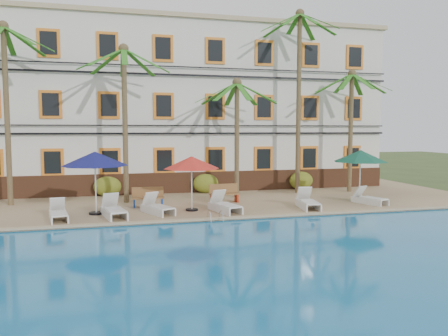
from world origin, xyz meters
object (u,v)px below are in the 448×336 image
object	(u,v)px
palm_c	(237,119)
lounger_c	(157,207)
palm_b	(125,101)
palm_a	(6,89)
lounger_b	(114,210)
umbrella_green	(360,156)
pool_ladder	(215,220)
lounger_a	(58,213)
umbrella_blue	(95,159)
palm_d	(299,79)
bench_left	(148,197)
bench_right	(224,193)
lounger_d	(224,205)
palm_e	(351,112)
lounger_f	(369,198)
lounger_e	(308,202)
umbrella_red	(192,163)

from	to	relation	value
palm_c	lounger_c	world-z (taller)	palm_c
palm_b	palm_a	bearing A→B (deg)	174.00
palm_b	lounger_b	bearing A→B (deg)	-99.59
palm_a	lounger_c	size ratio (longest dim) A/B	4.32
umbrella_green	lounger_b	world-z (taller)	umbrella_green
pool_ladder	lounger_b	bearing A→B (deg)	158.40
palm_a	palm_c	size ratio (longest dim) A/B	1.37
lounger_a	lounger_b	size ratio (longest dim) A/B	0.89
umbrella_blue	lounger_b	xyz separation A→B (m)	(0.73, -0.86, -2.08)
palm_d	pool_ladder	size ratio (longest dim) A/B	14.04
palm_a	palm_b	world-z (taller)	palm_a
bench_left	bench_right	distance (m)	3.82
umbrella_green	bench_left	world-z (taller)	umbrella_green
palm_d	lounger_a	xyz separation A→B (m)	(-12.56, -4.80, -6.24)
palm_a	lounger_a	world-z (taller)	palm_a
lounger_a	palm_c	bearing A→B (deg)	25.15
lounger_d	bench_right	distance (m)	2.58
lounger_b	lounger_d	size ratio (longest dim) A/B	1.02
lounger_b	palm_e	bearing A→B (deg)	18.29
lounger_d	lounger_f	size ratio (longest dim) A/B	1.10
palm_d	bench_right	world-z (taller)	palm_d
palm_b	lounger_a	world-z (taller)	palm_b
lounger_b	bench_right	world-z (taller)	lounger_b
palm_e	bench_right	size ratio (longest dim) A/B	4.70
lounger_e	pool_ladder	bearing A→B (deg)	-162.43
lounger_d	pool_ladder	world-z (taller)	lounger_d
umbrella_blue	pool_ladder	world-z (taller)	umbrella_blue
palm_d	umbrella_red	size ratio (longest dim) A/B	4.11
umbrella_blue	bench_left	xyz separation A→B (m)	(2.33, 1.36, -1.93)
palm_b	umbrella_red	distance (m)	5.06
palm_b	pool_ladder	distance (m)	8.09
palm_a	bench_left	world-z (taller)	palm_a
lounger_c	palm_c	bearing A→B (deg)	38.38
palm_d	umbrella_red	world-z (taller)	palm_d
palm_e	bench_left	distance (m)	12.91
lounger_d	palm_b	bearing A→B (deg)	138.28
palm_a	palm_e	world-z (taller)	palm_a
palm_b	lounger_a	xyz separation A→B (m)	(-2.81, -3.77, -4.80)
palm_c	lounger_b	size ratio (longest dim) A/B	2.98
palm_d	bench_right	xyz separation A→B (m)	(-4.98, -2.24, -6.05)
lounger_f	bench_left	size ratio (longest dim) A/B	1.26
palm_a	pool_ladder	world-z (taller)	palm_a
lounger_f	palm_c	bearing A→B (deg)	147.15
lounger_c	lounger_a	bearing A→B (deg)	-174.59
bench_left	lounger_b	bearing A→B (deg)	-125.68
palm_b	lounger_f	size ratio (longest dim) A/B	4.12
palm_d	palm_a	bearing A→B (deg)	-178.30
bench_left	bench_right	size ratio (longest dim) A/B	1.00
palm_b	pool_ladder	world-z (taller)	palm_b
lounger_e	palm_b	bearing A→B (deg)	154.96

